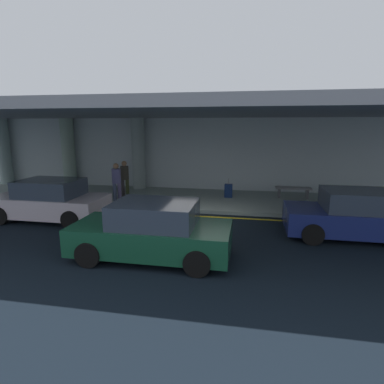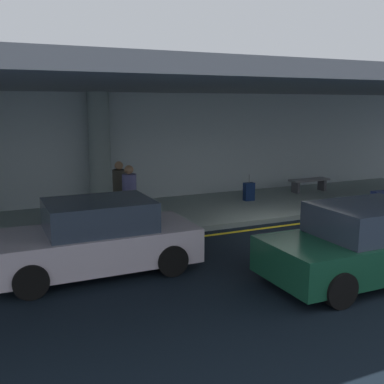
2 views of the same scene
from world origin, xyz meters
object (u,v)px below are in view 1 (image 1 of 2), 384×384
(person_waiting_for_ride, at_px, (125,176))
(car_dark_green, at_px, (152,231))
(car_navy, at_px, (356,216))
(support_column_left_mid, at_px, (69,153))
(car_silver, at_px, (50,201))
(bench_metal, at_px, (293,190))
(suitcase_upright_primary, at_px, (228,191))
(support_column_center, at_px, (138,154))
(traveler_with_luggage, at_px, (116,180))
(support_column_far_left, at_px, (4,152))

(person_waiting_for_ride, bearing_deg, car_dark_green, 108.20)
(car_navy, relative_size, car_dark_green, 1.00)
(support_column_left_mid, bearing_deg, car_silver, -65.28)
(car_silver, relative_size, bench_metal, 2.56)
(support_column_left_mid, xyz_separation_m, car_silver, (2.57, -5.58, -1.26))
(suitcase_upright_primary, bearing_deg, car_silver, -144.32)
(car_silver, xyz_separation_m, bench_metal, (9.17, 4.72, -0.21))
(support_column_center, height_order, traveler_with_luggage, support_column_center)
(suitcase_upright_primary, bearing_deg, car_dark_green, -101.09)
(car_dark_green, height_order, person_waiting_for_ride, person_waiting_for_ride)
(car_dark_green, relative_size, person_waiting_for_ride, 2.44)
(support_column_left_mid, distance_m, suitcase_upright_primary, 9.03)
(support_column_left_mid, distance_m, person_waiting_for_ride, 4.63)
(car_navy, bearing_deg, support_column_left_mid, 160.31)
(support_column_far_left, xyz_separation_m, suitcase_upright_primary, (12.80, -1.33, -1.51))
(suitcase_upright_primary, bearing_deg, car_navy, -44.30)
(support_column_center, distance_m, person_waiting_for_ride, 2.24)
(support_column_center, xyz_separation_m, car_navy, (8.98, -5.60, -1.26))
(support_column_center, bearing_deg, support_column_left_mid, 180.00)
(person_waiting_for_ride, xyz_separation_m, suitcase_upright_primary, (4.75, 0.74, -0.65))
(car_silver, xyz_separation_m, person_waiting_for_ride, (1.48, 3.51, 0.40))
(car_silver, height_order, traveler_with_luggage, traveler_with_luggage)
(car_navy, bearing_deg, suitcase_upright_primary, 137.99)
(suitcase_upright_primary, distance_m, bench_metal, 2.98)
(suitcase_upright_primary, relative_size, bench_metal, 0.56)
(car_silver, bearing_deg, traveler_with_luggage, 59.92)
(support_column_far_left, height_order, support_column_left_mid, same)
(support_column_far_left, relative_size, car_navy, 0.89)
(car_dark_green, distance_m, person_waiting_for_ride, 6.90)
(support_column_far_left, distance_m, traveler_with_luggage, 8.65)
(car_silver, relative_size, car_navy, 1.00)
(support_column_left_mid, xyz_separation_m, traveler_with_luggage, (4.06, -3.01, -0.86))
(support_column_left_mid, relative_size, car_silver, 0.89)
(support_column_left_mid, height_order, car_silver, support_column_left_mid)
(support_column_center, bearing_deg, suitcase_upright_primary, -15.47)
(support_column_left_mid, height_order, car_navy, support_column_left_mid)
(car_dark_green, distance_m, traveler_with_luggage, 6.08)
(car_navy, bearing_deg, bench_metal, 108.25)
(car_dark_green, height_order, traveler_with_luggage, traveler_with_luggage)
(support_column_center, distance_m, car_dark_green, 8.88)
(support_column_center, bearing_deg, car_silver, -104.37)
(traveler_with_luggage, xyz_separation_m, person_waiting_for_ride, (-0.01, 0.94, 0.00))
(car_navy, bearing_deg, car_dark_green, -152.23)
(suitcase_upright_primary, bearing_deg, bench_metal, 10.45)
(support_column_center, distance_m, traveler_with_luggage, 3.13)
(person_waiting_for_ride, bearing_deg, suitcase_upright_primary, 178.92)
(traveler_with_luggage, bearing_deg, car_dark_green, 36.42)
(car_dark_green, bearing_deg, car_silver, -32.23)
(car_navy, distance_m, car_dark_green, 6.22)
(support_column_center, xyz_separation_m, car_silver, (-1.43, -5.58, -1.26))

